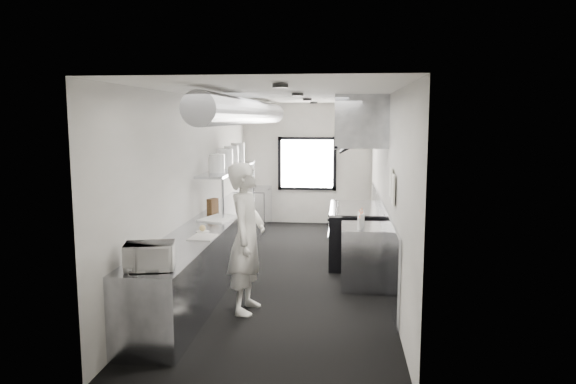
% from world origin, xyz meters
% --- Properties ---
extents(floor, '(3.00, 8.00, 0.01)m').
position_xyz_m(floor, '(0.00, 0.00, 0.00)').
color(floor, black).
rests_on(floor, ground).
extents(ceiling, '(3.00, 8.00, 0.01)m').
position_xyz_m(ceiling, '(0.00, 0.00, 2.80)').
color(ceiling, silver).
rests_on(ceiling, wall_back).
extents(wall_back, '(3.00, 0.02, 2.80)m').
position_xyz_m(wall_back, '(0.00, 4.00, 1.40)').
color(wall_back, beige).
rests_on(wall_back, floor).
extents(wall_front, '(3.00, 0.02, 2.80)m').
position_xyz_m(wall_front, '(0.00, -4.00, 1.40)').
color(wall_front, beige).
rests_on(wall_front, floor).
extents(wall_left, '(0.02, 8.00, 2.80)m').
position_xyz_m(wall_left, '(-1.50, 0.00, 1.40)').
color(wall_left, beige).
rests_on(wall_left, floor).
extents(wall_right, '(0.02, 8.00, 2.80)m').
position_xyz_m(wall_right, '(1.50, 0.00, 1.40)').
color(wall_right, beige).
rests_on(wall_right, floor).
extents(wall_cladding, '(0.03, 5.50, 1.10)m').
position_xyz_m(wall_cladding, '(1.48, 0.30, 0.55)').
color(wall_cladding, gray).
rests_on(wall_cladding, wall_right).
extents(hvac_duct, '(0.40, 6.40, 0.40)m').
position_xyz_m(hvac_duct, '(-0.70, 0.40, 2.55)').
color(hvac_duct, gray).
rests_on(hvac_duct, ceiling).
extents(service_window, '(1.36, 0.05, 1.25)m').
position_xyz_m(service_window, '(0.00, 3.96, 1.40)').
color(service_window, white).
rests_on(service_window, wall_back).
extents(exhaust_hood, '(0.81, 2.20, 0.88)m').
position_xyz_m(exhaust_hood, '(1.10, 0.70, 2.39)').
color(exhaust_hood, gray).
rests_on(exhaust_hood, ceiling).
extents(prep_counter, '(0.70, 6.00, 0.90)m').
position_xyz_m(prep_counter, '(-1.15, -0.50, 0.45)').
color(prep_counter, gray).
rests_on(prep_counter, floor).
extents(pass_shelf, '(0.45, 3.00, 0.68)m').
position_xyz_m(pass_shelf, '(-1.19, 1.00, 1.54)').
color(pass_shelf, gray).
rests_on(pass_shelf, prep_counter).
extents(range, '(0.88, 1.60, 0.94)m').
position_xyz_m(range, '(1.04, 0.70, 0.47)').
color(range, black).
rests_on(range, floor).
extents(bottle_station, '(0.65, 0.80, 0.90)m').
position_xyz_m(bottle_station, '(1.15, -0.70, 0.45)').
color(bottle_station, gray).
rests_on(bottle_station, floor).
extents(far_work_table, '(0.70, 1.20, 0.90)m').
position_xyz_m(far_work_table, '(-1.15, 3.20, 0.45)').
color(far_work_table, gray).
rests_on(far_work_table, floor).
extents(notice_sheet_a, '(0.02, 0.28, 0.38)m').
position_xyz_m(notice_sheet_a, '(1.47, -1.20, 1.60)').
color(notice_sheet_a, white).
rests_on(notice_sheet_a, wall_right).
extents(notice_sheet_b, '(0.02, 0.28, 0.38)m').
position_xyz_m(notice_sheet_b, '(1.47, -1.55, 1.55)').
color(notice_sheet_b, white).
rests_on(notice_sheet_b, wall_right).
extents(line_cook, '(0.52, 0.74, 1.90)m').
position_xyz_m(line_cook, '(-0.36, -1.87, 0.95)').
color(line_cook, silver).
rests_on(line_cook, floor).
extents(microwave, '(0.53, 0.45, 0.28)m').
position_xyz_m(microwave, '(-1.14, -3.18, 1.04)').
color(microwave, white).
rests_on(microwave, prep_counter).
extents(deli_tub_a, '(0.15, 0.15, 0.11)m').
position_xyz_m(deli_tub_a, '(-1.27, -2.64, 0.95)').
color(deli_tub_a, beige).
rests_on(deli_tub_a, prep_counter).
extents(deli_tub_b, '(0.19, 0.19, 0.10)m').
position_xyz_m(deli_tub_b, '(-1.34, -2.35, 0.95)').
color(deli_tub_b, beige).
rests_on(deli_tub_b, prep_counter).
extents(newspaper, '(0.35, 0.43, 0.01)m').
position_xyz_m(newspaper, '(-0.98, -1.67, 0.91)').
color(newspaper, silver).
rests_on(newspaper, prep_counter).
extents(small_plate, '(0.19, 0.19, 0.02)m').
position_xyz_m(small_plate, '(-1.07, -1.36, 0.91)').
color(small_plate, white).
rests_on(small_plate, prep_counter).
extents(pastry, '(0.09, 0.09, 0.09)m').
position_xyz_m(pastry, '(-1.07, -1.36, 0.96)').
color(pastry, '#DFBE75').
rests_on(pastry, small_plate).
extents(cutting_board, '(0.64, 0.73, 0.02)m').
position_xyz_m(cutting_board, '(-1.06, -0.40, 0.91)').
color(cutting_board, silver).
rests_on(cutting_board, prep_counter).
extents(knife_block, '(0.16, 0.23, 0.23)m').
position_xyz_m(knife_block, '(-1.30, 0.17, 1.02)').
color(knife_block, brown).
rests_on(knife_block, prep_counter).
extents(plate_stack_a, '(0.29, 0.29, 0.30)m').
position_xyz_m(plate_stack_a, '(-1.21, 0.13, 1.72)').
color(plate_stack_a, white).
rests_on(plate_stack_a, pass_shelf).
extents(plate_stack_b, '(0.33, 0.33, 0.34)m').
position_xyz_m(plate_stack_b, '(-1.23, 0.84, 1.74)').
color(plate_stack_b, white).
rests_on(plate_stack_b, pass_shelf).
extents(plate_stack_c, '(0.30, 0.30, 0.37)m').
position_xyz_m(plate_stack_c, '(-1.23, 1.34, 1.76)').
color(plate_stack_c, white).
rests_on(plate_stack_c, pass_shelf).
extents(plate_stack_d, '(0.32, 0.32, 0.41)m').
position_xyz_m(plate_stack_d, '(-1.20, 1.79, 1.77)').
color(plate_stack_d, white).
rests_on(plate_stack_d, pass_shelf).
extents(squeeze_bottle_a, '(0.06, 0.06, 0.17)m').
position_xyz_m(squeeze_bottle_a, '(1.07, -0.96, 0.98)').
color(squeeze_bottle_a, silver).
rests_on(squeeze_bottle_a, bottle_station).
extents(squeeze_bottle_b, '(0.09, 0.09, 0.20)m').
position_xyz_m(squeeze_bottle_b, '(1.09, -0.85, 1.00)').
color(squeeze_bottle_b, silver).
rests_on(squeeze_bottle_b, bottle_station).
extents(squeeze_bottle_c, '(0.07, 0.07, 0.19)m').
position_xyz_m(squeeze_bottle_c, '(1.12, -0.72, 1.00)').
color(squeeze_bottle_c, silver).
rests_on(squeeze_bottle_c, bottle_station).
extents(squeeze_bottle_d, '(0.07, 0.07, 0.18)m').
position_xyz_m(squeeze_bottle_d, '(1.09, -0.51, 0.99)').
color(squeeze_bottle_d, silver).
rests_on(squeeze_bottle_d, bottle_station).
extents(squeeze_bottle_e, '(0.08, 0.08, 0.19)m').
position_xyz_m(squeeze_bottle_e, '(1.12, -0.43, 1.00)').
color(squeeze_bottle_e, silver).
rests_on(squeeze_bottle_e, bottle_station).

